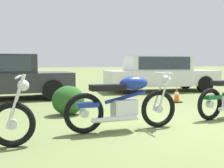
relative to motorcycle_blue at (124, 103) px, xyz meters
The scene contains 5 objects.
ground_plane 1.45m from the motorcycle_blue, ahead, with size 120.00×120.00×0.00m, color olive.
motorcycle_blue is the anchor object (origin of this frame).
car_white 6.89m from the motorcycle_blue, 50.63° to the left, with size 4.73×2.71×1.43m.
shrub_low 1.88m from the motorcycle_blue, 104.57° to the left, with size 0.73×0.59×0.66m.
traffic_cone 3.80m from the motorcycle_blue, 38.50° to the left, with size 0.25×0.25×0.49m.
Camera 1 is at (-3.61, -4.31, 1.18)m, focal length 45.22 mm.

